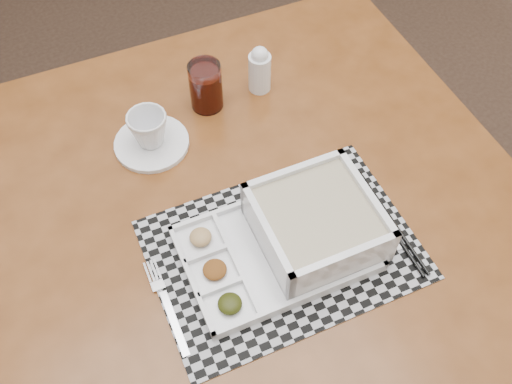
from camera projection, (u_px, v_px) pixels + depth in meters
floor at (139, 151)px, 2.14m from camera, size 5.00×5.00×0.00m
dining_table at (251, 229)px, 1.12m from camera, size 1.16×1.16×0.78m
placemat at (283, 249)px, 1.00m from camera, size 0.50×0.38×0.00m
serving_tray at (306, 230)px, 0.98m from camera, size 0.36×0.26×0.09m
fork at (165, 305)px, 0.94m from camera, size 0.04×0.19×0.00m
spoon at (361, 191)px, 1.07m from camera, size 0.04×0.18×0.01m
chopsticks at (390, 221)px, 1.03m from camera, size 0.05×0.24×0.01m
saucer at (152, 143)px, 1.14m from camera, size 0.15×0.15×0.01m
cup at (149, 129)px, 1.11m from camera, size 0.09×0.09×0.07m
juice_glass at (206, 88)px, 1.17m from camera, size 0.07×0.07×0.11m
creamer_bottle at (260, 69)px, 1.20m from camera, size 0.05×0.05×0.11m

